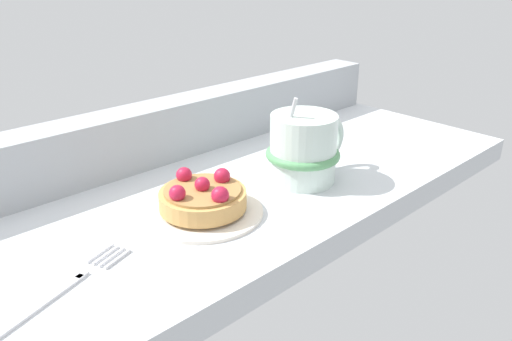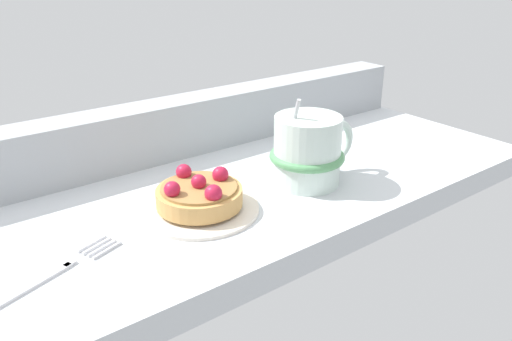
# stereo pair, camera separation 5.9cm
# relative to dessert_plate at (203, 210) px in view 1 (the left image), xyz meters

# --- Properties ---
(ground_plane) EXTENTS (0.89, 0.33, 0.03)m
(ground_plane) POSITION_rel_dessert_plate_xyz_m (0.04, 0.03, -0.02)
(ground_plane) COLOR silver
(window_rail_back) EXTENTS (0.87, 0.06, 0.08)m
(window_rail_back) POSITION_rel_dessert_plate_xyz_m (0.04, 0.17, 0.04)
(window_rail_back) COLOR #9EA3A8
(window_rail_back) RESTS_ON ground_plane
(dessert_plate) EXTENTS (0.13, 0.13, 0.01)m
(dessert_plate) POSITION_rel_dessert_plate_xyz_m (0.00, 0.00, 0.00)
(dessert_plate) COLOR silver
(dessert_plate) RESTS_ON ground_plane
(raspberry_tart) EXTENTS (0.10, 0.10, 0.04)m
(raspberry_tart) POSITION_rel_dessert_plate_xyz_m (0.00, -0.00, 0.02)
(raspberry_tart) COLOR tan
(raspberry_tart) RESTS_ON dessert_plate
(coffee_mug) EXTENTS (0.13, 0.09, 0.11)m
(coffee_mug) POSITION_rel_dessert_plate_xyz_m (0.15, -0.02, 0.04)
(coffee_mug) COLOR silver
(coffee_mug) RESTS_ON ground_plane
(dessert_fork) EXTENTS (0.16, 0.07, 0.01)m
(dessert_fork) POSITION_rel_dessert_plate_xyz_m (-0.18, -0.03, -0.00)
(dessert_fork) COLOR silver
(dessert_fork) RESTS_ON ground_plane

